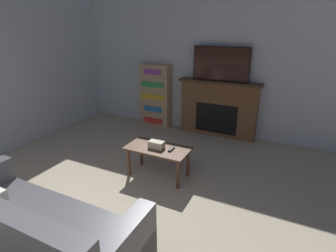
% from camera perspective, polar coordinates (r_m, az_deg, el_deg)
% --- Properties ---
extents(wall_back, '(6.43, 0.06, 2.70)m').
position_cam_1_polar(wall_back, '(5.36, 7.96, 12.90)').
color(wall_back, silver).
rests_on(wall_back, ground_plane).
extents(wall_side, '(0.06, 5.58, 2.70)m').
position_cam_1_polar(wall_side, '(5.23, -32.41, 9.77)').
color(wall_side, silver).
rests_on(wall_side, ground_plane).
extents(fireplace, '(1.60, 0.28, 1.10)m').
position_cam_1_polar(fireplace, '(5.29, 10.83, 3.79)').
color(fireplace, brown).
rests_on(fireplace, ground_plane).
extents(tv, '(1.07, 0.03, 0.64)m').
position_cam_1_polar(tv, '(5.09, 11.43, 13.09)').
color(tv, black).
rests_on(tv, fireplace).
extents(couch, '(2.00, 0.85, 0.90)m').
position_cam_1_polar(couch, '(2.81, -27.49, -20.72)').
color(couch, '#4C4C51').
rests_on(couch, ground_plane).
extents(coffee_table, '(0.91, 0.47, 0.45)m').
position_cam_1_polar(coffee_table, '(3.77, -2.21, -5.69)').
color(coffee_table, brown).
rests_on(coffee_table, ground_plane).
extents(tissue_box, '(0.22, 0.12, 0.10)m').
position_cam_1_polar(tissue_box, '(3.72, -2.53, -4.06)').
color(tissue_box, beige).
rests_on(tissue_box, coffee_table).
extents(remote_control, '(0.04, 0.15, 0.02)m').
position_cam_1_polar(remote_control, '(3.67, 0.76, -5.07)').
color(remote_control, black).
rests_on(remote_control, coffee_table).
extents(bookshelf, '(0.68, 0.29, 1.33)m').
position_cam_1_polar(bookshelf, '(5.74, -2.70, 6.61)').
color(bookshelf, tan).
rests_on(bookshelf, ground_plane).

